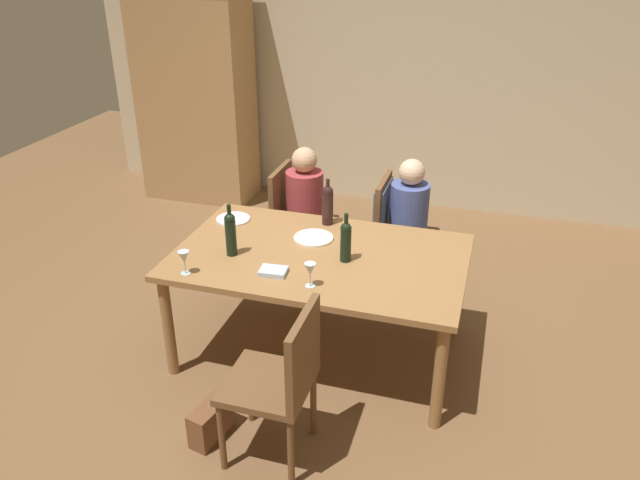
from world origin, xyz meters
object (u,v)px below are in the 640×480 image
at_px(chair_far_left, 295,215).
at_px(wine_bottle_tall_green, 328,204).
at_px(person_man_bearded, 308,204).
at_px(wine_bottle_short_olive, 346,240).
at_px(armoire_cabinet, 196,93).
at_px(dinner_plate_host, 233,219).
at_px(chair_near, 283,376).
at_px(wine_bottle_dark_red, 231,233).
at_px(dinner_plate_guest_left, 314,238).
at_px(wine_glass_centre, 310,270).
at_px(person_woman_host, 412,218).
at_px(chair_far_right, 392,220).
at_px(wine_glass_near_left, 184,258).
at_px(dining_table, 320,264).
at_px(handbag, 211,421).

distance_m(chair_far_left, wine_bottle_tall_green, 0.74).
distance_m(person_man_bearded, wine_bottle_short_olive, 1.15).
distance_m(armoire_cabinet, dinner_plate_host, 2.40).
height_order(chair_near, wine_bottle_dark_red, wine_bottle_dark_red).
relative_size(wine_bottle_dark_red, dinner_plate_guest_left, 1.30).
height_order(chair_near, wine_glass_centre, chair_near).
bearing_deg(person_woman_host, wine_bottle_dark_red, -41.03).
xyz_separation_m(chair_far_left, person_woman_host, (0.93, 0.00, 0.10)).
distance_m(person_man_bearded, wine_bottle_tall_green, 0.64).
distance_m(person_woman_host, wine_bottle_tall_green, 0.76).
bearing_deg(chair_far_right, chair_far_left, -90.00).
height_order(chair_near, dinner_plate_host, chair_near).
bearing_deg(wine_glass_near_left, wine_bottle_tall_green, 56.10).
relative_size(chair_far_right, wine_bottle_short_olive, 2.89).
distance_m(armoire_cabinet, wine_glass_centre, 3.42).
bearing_deg(wine_bottle_tall_green, person_man_bearded, 121.38).
bearing_deg(chair_near, wine_glass_near_left, 58.40).
bearing_deg(dining_table, wine_bottle_short_olive, -11.22).
bearing_deg(chair_far_left, armoire_cabinet, -132.14).
relative_size(wine_bottle_short_olive, wine_glass_centre, 2.14).
xyz_separation_m(person_woman_host, handbag, (-0.79, -1.89, -0.53)).
xyz_separation_m(chair_far_left, dinner_plate_guest_left, (0.39, -0.75, 0.22)).
bearing_deg(dining_table, dinner_plate_guest_left, 118.11).
xyz_separation_m(dinner_plate_host, handbag, (0.38, -1.26, -0.64)).
height_order(wine_glass_near_left, dinner_plate_host, wine_glass_near_left).
xyz_separation_m(wine_glass_near_left, dinner_plate_guest_left, (0.59, 0.66, -0.10)).
distance_m(wine_glass_near_left, handbag, 0.95).
relative_size(chair_near, dinner_plate_host, 3.87).
relative_size(dining_table, wine_glass_centre, 12.24).
xyz_separation_m(wine_bottle_dark_red, wine_glass_near_left, (-0.16, -0.30, -0.05)).
bearing_deg(armoire_cabinet, wine_bottle_short_olive, -47.09).
bearing_deg(wine_bottle_short_olive, chair_far_left, 124.39).
bearing_deg(chair_near, dinner_plate_guest_left, 9.49).
height_order(person_man_bearded, wine_glass_near_left, person_man_bearded).
xyz_separation_m(chair_far_right, wine_glass_centre, (-0.23, -1.34, 0.25)).
relative_size(wine_glass_near_left, wine_glass_centre, 1.00).
bearing_deg(wine_glass_centre, dinner_plate_host, 138.41).
xyz_separation_m(person_man_bearded, dinner_plate_host, (-0.35, -0.63, 0.11)).
relative_size(wine_bottle_tall_green, dinner_plate_host, 1.39).
xyz_separation_m(armoire_cabinet, person_woman_host, (2.45, -1.37, -0.46)).
relative_size(chair_far_right, dinner_plate_guest_left, 3.50).
height_order(armoire_cabinet, wine_glass_near_left, armoire_cabinet).
distance_m(wine_bottle_tall_green, wine_glass_centre, 0.85).
bearing_deg(wine_glass_near_left, chair_far_left, 82.09).
height_order(chair_near, handbag, chair_near).
xyz_separation_m(chair_near, handbag, (-0.44, -0.00, -0.42)).
distance_m(chair_far_left, dinner_plate_host, 0.71).
xyz_separation_m(armoire_cabinet, wine_bottle_tall_green, (1.93, -1.87, -0.20)).
height_order(armoire_cabinet, chair_far_right, armoire_cabinet).
height_order(wine_glass_near_left, handbag, wine_glass_near_left).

